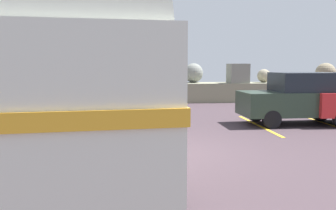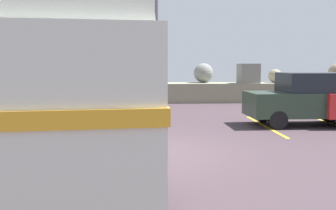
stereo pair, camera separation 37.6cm
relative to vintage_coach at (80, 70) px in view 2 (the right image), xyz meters
name	(u,v)px [view 2 (the right image)]	position (x,y,z in m)	size (l,w,h in m)	color
ground	(152,152)	(1.52, 1.00, -2.04)	(32.00, 26.00, 0.02)	#3F3137
breakwater	(144,88)	(1.18, 12.77, -1.25)	(31.36, 2.52, 2.49)	gray
vintage_coach	(80,70)	(0.00, 0.00, 0.00)	(3.39, 8.80, 3.70)	black
parked_car_nearest	(307,98)	(7.06, 4.64, -1.08)	(4.13, 1.80, 1.86)	black
lamp_post	(155,33)	(1.70, 6.61, 1.36)	(0.79, 0.70, 6.02)	#5B5B60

